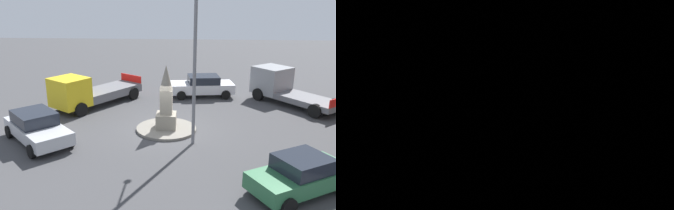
# 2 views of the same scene
# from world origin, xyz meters

# --- Properties ---
(ground_plane) EXTENTS (80.00, 80.00, 0.00)m
(ground_plane) POSITION_xyz_m (0.00, 0.00, 0.00)
(ground_plane) COLOR #424244
(traffic_island) EXTENTS (3.21, 3.21, 0.14)m
(traffic_island) POSITION_xyz_m (0.00, 0.00, 0.07)
(traffic_island) COLOR gray
(traffic_island) RESTS_ON ground
(monument) EXTENTS (1.05, 1.05, 3.39)m
(monument) POSITION_xyz_m (0.00, 0.00, 1.54)
(monument) COLOR gray
(monument) RESTS_ON traffic_island
(streetlamp) EXTENTS (3.64, 0.28, 7.57)m
(streetlamp) POSITION_xyz_m (1.68, 1.42, 4.63)
(streetlamp) COLOR slate
(streetlamp) RESTS_ON ground
(car_green_near_island) EXTENTS (3.41, 4.27, 1.47)m
(car_green_near_island) POSITION_xyz_m (5.92, 5.32, 0.75)
(car_green_near_island) COLOR #2D6B42
(car_green_near_island) RESTS_ON ground
(car_silver_parked_left) EXTENTS (4.42, 4.39, 1.52)m
(car_silver_parked_left) POSITION_xyz_m (1.99, -6.21, 0.78)
(car_silver_parked_left) COLOR #B7BABF
(car_silver_parked_left) RESTS_ON ground
(car_white_passing) EXTENTS (2.51, 4.62, 1.50)m
(car_white_passing) POSITION_xyz_m (-6.75, 2.08, 0.78)
(car_white_passing) COLOR silver
(car_white_passing) RESTS_ON ground
(truck_yellow_parked_right) EXTENTS (6.32, 5.22, 2.19)m
(truck_yellow_parked_right) POSITION_xyz_m (-3.65, -5.26, 1.01)
(truck_yellow_parked_right) COLOR yellow
(truck_yellow_parked_right) RESTS_ON ground
(truck_grey_far_side) EXTENTS (6.04, 5.35, 2.25)m
(truck_grey_far_side) POSITION_xyz_m (-5.72, 7.40, 1.09)
(truck_grey_far_side) COLOR gray
(truck_grey_far_side) RESTS_ON ground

